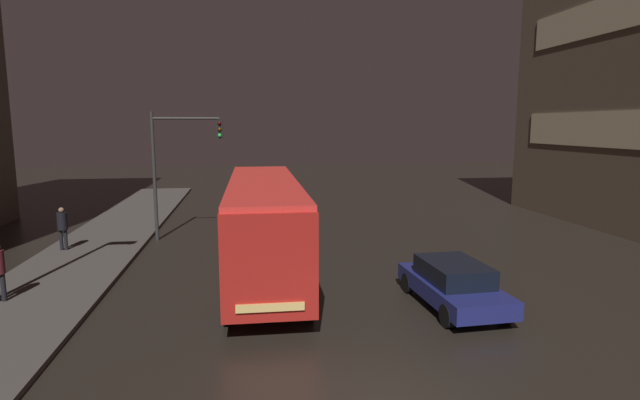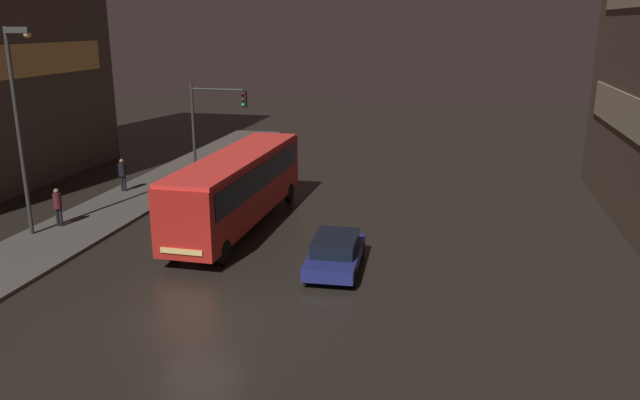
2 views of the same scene
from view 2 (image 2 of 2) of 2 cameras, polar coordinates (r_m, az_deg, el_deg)
ground_plane at (r=20.92m, az=-11.12°, el=-10.46°), size 120.00×120.00×0.00m
sidewalk_left at (r=33.17m, az=-18.57°, el=-0.89°), size 4.00×48.00×0.15m
bus_near at (r=28.84m, az=-7.54°, el=1.58°), size 2.64×12.07×3.44m
car_taxi at (r=23.97m, az=1.42°, el=-4.79°), size 2.09×4.37×1.37m
pedestrian_near at (r=36.18m, az=-17.61°, el=2.48°), size 0.57×0.57×1.82m
pedestrian_mid at (r=30.90m, az=-22.86°, el=-0.35°), size 0.49×0.49×1.78m
traffic_light_main at (r=35.38m, az=-9.87°, el=7.33°), size 3.27×0.35×5.97m
street_lamp_sidewalk at (r=29.25m, az=-25.78°, el=7.92°), size 1.25×0.36×8.90m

